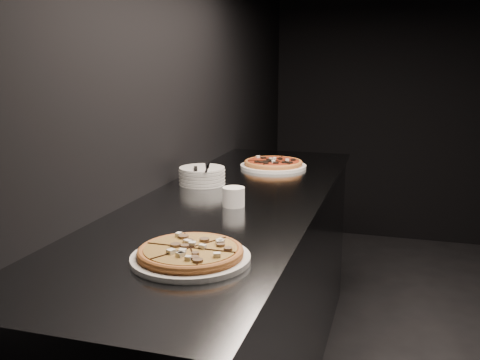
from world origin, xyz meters
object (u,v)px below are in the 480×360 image
(counter, at_px, (234,298))
(pizza_mushroom, at_px, (191,254))
(cutlery, at_px, (202,167))
(ramekin, at_px, (234,196))
(plate_stack, at_px, (202,176))
(pizza_tomato, at_px, (273,164))

(counter, bearing_deg, pizza_mushroom, -82.09)
(cutlery, relative_size, ramekin, 2.58)
(pizza_mushroom, xyz_separation_m, ramekin, (-0.06, 0.60, 0.02))
(counter, distance_m, ramekin, 0.52)
(counter, height_order, pizza_mushroom, pizza_mushroom)
(plate_stack, height_order, cutlery, cutlery)
(counter, distance_m, plate_stack, 0.57)
(plate_stack, bearing_deg, pizza_tomato, 64.20)
(counter, distance_m, pizza_tomato, 0.82)
(pizza_mushroom, bearing_deg, pizza_tomato, 93.49)
(pizza_tomato, bearing_deg, pizza_mushroom, -86.51)
(pizza_mushroom, distance_m, pizza_tomato, 1.41)
(cutlery, bearing_deg, pizza_mushroom, -93.36)
(pizza_tomato, relative_size, cutlery, 1.80)
(pizza_tomato, xyz_separation_m, cutlery, (-0.22, -0.49, 0.06))
(counter, xyz_separation_m, cutlery, (-0.20, 0.17, 0.54))
(pizza_mushroom, xyz_separation_m, pizza_tomato, (-0.09, 1.40, 0.00))
(pizza_mushroom, height_order, cutlery, cutlery)
(pizza_mushroom, distance_m, ramekin, 0.60)
(pizza_mushroom, height_order, ramekin, ramekin)
(pizza_mushroom, relative_size, pizza_tomato, 0.85)
(pizza_mushroom, distance_m, plate_stack, 0.98)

